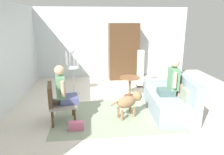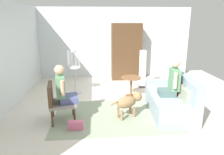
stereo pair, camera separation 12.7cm
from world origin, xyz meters
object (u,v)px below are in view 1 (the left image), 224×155
at_px(person_on_armchair, 63,88).
at_px(handbag, 76,126).
at_px(couch, 171,99).
at_px(armchair, 57,100).
at_px(bird_cage_stand, 73,73).
at_px(person_on_couch, 171,80).
at_px(column_lamp, 140,69).
at_px(dog, 129,101).
at_px(round_end_table, 130,83).
at_px(armoire_cabinet, 123,52).

distance_m(person_on_armchair, handbag, 0.83).
xyz_separation_m(couch, person_on_armchair, (-2.48, -0.22, 0.45)).
distance_m(armchair, bird_cage_stand, 1.82).
distance_m(person_on_couch, column_lamp, 2.00).
xyz_separation_m(person_on_armchair, column_lamp, (2.19, 2.18, -0.16)).
bearing_deg(armchair, person_on_couch, 5.04).
xyz_separation_m(dog, handbag, (-1.16, -0.49, -0.28)).
xyz_separation_m(armchair, bird_cage_stand, (0.21, 1.81, 0.13)).
bearing_deg(bird_cage_stand, column_lamp, 10.66).
bearing_deg(couch, handbag, -163.98).
xyz_separation_m(couch, round_end_table, (-0.79, 1.10, 0.09)).
relative_size(couch, armchair, 2.00).
bearing_deg(bird_cage_stand, person_on_couch, -33.66).
bearing_deg(handbag, armchair, 136.54).
distance_m(dog, handbag, 1.29).
distance_m(couch, person_on_armchair, 2.53).
relative_size(armchair, person_on_couch, 0.98).
bearing_deg(column_lamp, handbag, -126.49).
bearing_deg(person_on_armchair, handbag, -56.93).
bearing_deg(column_lamp, person_on_couch, -82.79).
bearing_deg(dog, armoire_cabinet, 83.24).
bearing_deg(handbag, round_end_table, 50.78).
distance_m(couch, handbag, 2.31).
relative_size(person_on_armchair, round_end_table, 1.40).
height_order(dog, armoire_cabinet, armoire_cabinet).
height_order(round_end_table, handbag, round_end_table).
xyz_separation_m(person_on_couch, dog, (-1.01, -0.13, -0.44)).
height_order(person_on_armchair, dog, person_on_armchair).
bearing_deg(dog, handbag, -157.06).
bearing_deg(round_end_table, person_on_couch, -56.00).
bearing_deg(dog, armchair, -176.35).
xyz_separation_m(couch, column_lamp, (-0.29, 1.96, 0.28)).
relative_size(round_end_table, column_lamp, 0.49).
distance_m(armchair, person_on_couch, 2.61).
bearing_deg(dog, couch, 7.79).
xyz_separation_m(couch, person_on_couch, (-0.04, -0.02, 0.50)).
bearing_deg(handbag, column_lamp, 53.51).
height_order(couch, round_end_table, couch).
distance_m(armchair, person_on_armchair, 0.29).
xyz_separation_m(column_lamp, handbag, (-1.92, -2.59, -0.51)).
height_order(person_on_armchair, bird_cage_stand, bird_cage_stand).
xyz_separation_m(armchair, armoire_cabinet, (1.95, 3.28, 0.50)).
bearing_deg(column_lamp, couch, -81.65).
xyz_separation_m(round_end_table, handbag, (-1.42, -1.73, -0.31)).
distance_m(couch, armchair, 2.64).
relative_size(round_end_table, bird_cage_stand, 0.44).
xyz_separation_m(armchair, handbag, (0.41, -0.39, -0.41)).
bearing_deg(person_on_armchair, round_end_table, 38.10).
height_order(person_on_couch, dog, person_on_couch).
distance_m(dog, armoire_cabinet, 3.27).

